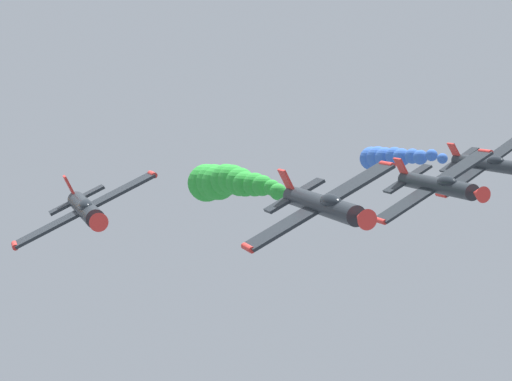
{
  "coord_description": "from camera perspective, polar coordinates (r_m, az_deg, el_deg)",
  "views": [
    {
      "loc": [
        18.06,
        54.26,
        97.33
      ],
      "look_at": [
        0.0,
        0.0,
        90.67
      ],
      "focal_mm": 60.51,
      "sensor_mm": 36.0,
      "label": 1
    }
  ],
  "objects": [
    {
      "name": "airplane_lead",
      "position": [
        46.58,
        4.4,
        -0.95
      ],
      "size": [
        8.66,
        10.35,
        4.71
      ],
      "rotation": [
        0.0,
        0.48,
        0.0
      ],
      "color": "#23282D"
    },
    {
      "name": "smoke_trail_left_outer",
      "position": [
        90.48,
        8.63,
        2.17
      ],
      "size": [
        2.76,
        17.65,
        3.2
      ],
      "color": "blue"
    },
    {
      "name": "airplane_left_inner",
      "position": [
        59.73,
        11.9,
        0.36
      ],
      "size": [
        8.53,
        10.35,
        4.96
      ],
      "rotation": [
        0.0,
        0.51,
        0.0
      ],
      "color": "#23282D"
    },
    {
      "name": "smoke_trail_lead",
      "position": [
        64.64,
        -2.24,
        0.55
      ],
      "size": [
        3.07,
        18.48,
        3.5
      ],
      "color": "green"
    },
    {
      "name": "airplane_right_inner",
      "position": [
        52.39,
        -11.22,
        -1.18
      ],
      "size": [
        8.78,
        10.35,
        4.45
      ],
      "rotation": [
        0.0,
        0.45,
        0.0
      ],
      "color": "#23282D"
    },
    {
      "name": "airplane_left_outer",
      "position": [
        73.87,
        15.01,
        1.71
      ],
      "size": [
        8.35,
        10.35,
        5.29
      ],
      "rotation": [
        0.0,
        0.55,
        0.0
      ],
      "color": "#23282D"
    }
  ]
}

